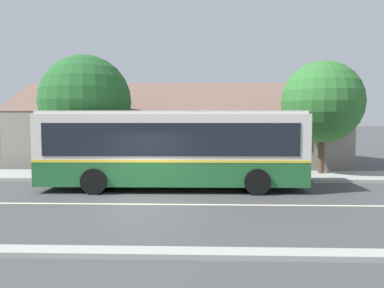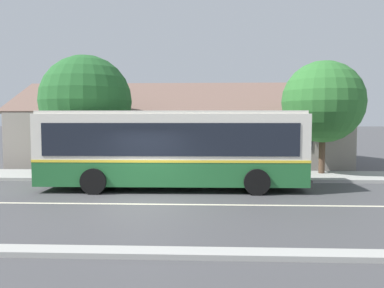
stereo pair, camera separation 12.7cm
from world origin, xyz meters
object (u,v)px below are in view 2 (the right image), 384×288
(bench_by_building, at_px, (66,166))
(street_tree_primary, at_px, (323,102))
(street_tree_secondary, at_px, (85,103))
(transit_bus, at_px, (173,147))

(bench_by_building, height_order, street_tree_primary, street_tree_primary)
(bench_by_building, relative_size, street_tree_secondary, 0.27)
(transit_bus, height_order, street_tree_primary, street_tree_primary)
(transit_bus, xyz_separation_m, street_tree_secondary, (-4.84, 3.70, 1.98))
(transit_bus, bearing_deg, street_tree_secondary, 142.61)
(street_tree_primary, relative_size, street_tree_secondary, 0.94)
(transit_bus, relative_size, bench_by_building, 6.41)
(transit_bus, height_order, street_tree_secondary, street_tree_secondary)
(transit_bus, xyz_separation_m, street_tree_primary, (7.21, 3.77, 2.02))
(street_tree_secondary, bearing_deg, bench_by_building, -119.31)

